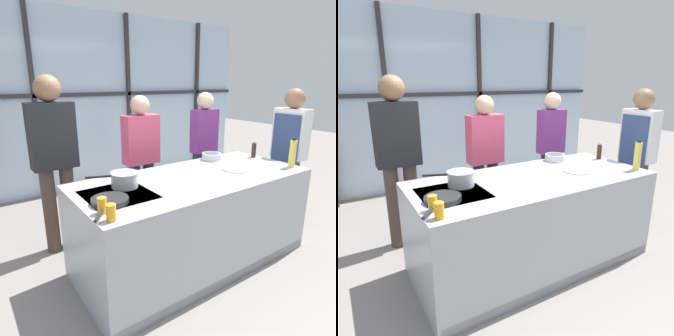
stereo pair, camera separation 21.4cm
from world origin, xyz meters
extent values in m
plane|color=gray|center=(0.00, 0.00, 0.00)|extent=(18.00, 18.00, 0.00)
cube|color=silver|center=(0.00, 2.75, 1.40)|extent=(6.40, 0.04, 2.80)
cube|color=#2D2D33|center=(0.00, 2.70, 1.54)|extent=(6.40, 0.06, 0.06)
cube|color=#2D2D33|center=(-0.77, 2.70, 1.40)|extent=(0.06, 0.06, 2.80)
cube|color=#2D2D33|center=(0.77, 2.70, 1.40)|extent=(0.06, 0.06, 2.80)
cube|color=#2D2D33|center=(2.30, 2.70, 1.40)|extent=(0.06, 0.06, 2.80)
cube|color=#A8AAB2|center=(0.00, 0.00, 0.44)|extent=(2.27, 0.99, 0.89)
cube|color=black|center=(-0.79, 0.00, 0.88)|extent=(0.52, 0.52, 0.01)
cube|color=black|center=(0.00, -0.48, 0.05)|extent=(2.22, 0.03, 0.10)
cylinder|color=#38383D|center=(-0.92, -0.12, 0.88)|extent=(0.13, 0.13, 0.01)
cylinder|color=#38383D|center=(-0.67, -0.12, 0.88)|extent=(0.13, 0.13, 0.01)
cylinder|color=#38383D|center=(-0.92, 0.12, 0.88)|extent=(0.13, 0.13, 0.01)
cylinder|color=#38383D|center=(-0.67, 0.12, 0.88)|extent=(0.13, 0.13, 0.01)
cylinder|color=#47382D|center=(1.53, -0.06, 0.42)|extent=(0.13, 0.13, 0.83)
cylinder|color=#47382D|center=(1.53, 0.12, 0.42)|extent=(0.13, 0.13, 0.83)
cube|color=white|center=(1.53, 0.03, 1.13)|extent=(0.18, 0.40, 0.60)
sphere|color=#8C6647|center=(1.53, 0.03, 1.55)|extent=(0.23, 0.23, 0.23)
cube|color=navy|center=(1.43, 0.03, 0.92)|extent=(0.02, 0.34, 0.92)
cylinder|color=#47382D|center=(-0.90, 0.99, 0.45)|extent=(0.14, 0.14, 0.90)
cylinder|color=#47382D|center=(-1.10, 0.99, 0.45)|extent=(0.14, 0.14, 0.90)
cube|color=#232328|center=(-1.00, 0.99, 1.23)|extent=(0.44, 0.20, 0.65)
sphere|color=#8C6647|center=(-1.00, 0.99, 1.68)|extent=(0.25, 0.25, 0.25)
cylinder|color=#232838|center=(0.10, 0.99, 0.40)|extent=(0.14, 0.14, 0.80)
cylinder|color=#232838|center=(-0.10, 0.99, 0.40)|extent=(0.14, 0.14, 0.80)
cube|color=#DB4C6B|center=(0.00, 0.99, 1.08)|extent=(0.42, 0.19, 0.57)
sphere|color=#D8AD8C|center=(0.00, 0.99, 1.48)|extent=(0.22, 0.22, 0.22)
cylinder|color=#232838|center=(1.08, 0.99, 0.40)|extent=(0.12, 0.12, 0.80)
cylinder|color=#232838|center=(0.92, 0.99, 0.40)|extent=(0.12, 0.12, 0.80)
cube|color=#7A3384|center=(1.00, 0.99, 1.09)|extent=(0.38, 0.17, 0.58)
sphere|color=beige|center=(1.00, 0.99, 1.49)|extent=(0.22, 0.22, 0.22)
cylinder|color=#232326|center=(-0.92, -0.12, 0.91)|extent=(0.28, 0.28, 0.04)
cylinder|color=#B26B2D|center=(-0.92, -0.12, 0.92)|extent=(0.22, 0.22, 0.01)
cylinder|color=#232326|center=(-1.08, -0.32, 0.92)|extent=(0.16, 0.19, 0.02)
cylinder|color=silver|center=(-0.67, 0.12, 0.95)|extent=(0.23, 0.23, 0.13)
cylinder|color=silver|center=(-0.67, 0.12, 1.01)|extent=(0.24, 0.24, 0.01)
cylinder|color=black|center=(-0.87, 0.20, 0.99)|extent=(0.20, 0.09, 0.02)
cylinder|color=white|center=(0.49, -0.07, 0.89)|extent=(0.28, 0.28, 0.01)
cylinder|color=silver|center=(0.56, 0.37, 0.92)|extent=(0.22, 0.22, 0.07)
cylinder|color=#4C4C51|center=(0.56, 0.37, 0.95)|extent=(0.18, 0.18, 0.01)
cylinder|color=#E0CC4C|center=(1.03, -0.33, 1.03)|extent=(0.07, 0.07, 0.28)
cylinder|color=black|center=(1.03, -0.33, 1.18)|extent=(0.04, 0.04, 0.02)
cylinder|color=#332319|center=(1.04, 0.17, 0.97)|extent=(0.05, 0.05, 0.16)
sphere|color=#B2B2B7|center=(1.04, 0.17, 1.07)|extent=(0.03, 0.03, 0.03)
cylinder|color=orange|center=(-1.03, -0.40, 0.94)|extent=(0.07, 0.07, 0.11)
cylinder|color=orange|center=(-1.03, -0.26, 0.94)|extent=(0.07, 0.07, 0.11)
camera|label=1|loc=(-1.75, -2.03, 1.75)|focal=32.00mm
camera|label=2|loc=(-1.57, -2.15, 1.75)|focal=32.00mm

